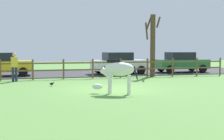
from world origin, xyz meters
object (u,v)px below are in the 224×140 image
at_px(parked_car_yellow, 1,64).
at_px(visitor_near_fence, 14,66).
at_px(crow_on_grass, 52,84).
at_px(parked_car_white, 119,63).
at_px(parked_car_green, 181,62).
at_px(bare_tree, 153,44).
at_px(zebra, 117,72).

height_order(parked_car_yellow, visitor_near_fence, visitor_near_fence).
relative_size(crow_on_grass, parked_car_yellow, 0.05).
xyz_separation_m(crow_on_grass, parked_car_yellow, (-3.03, 5.96, 0.72)).
distance_m(crow_on_grass, parked_car_white, 7.66).
height_order(crow_on_grass, visitor_near_fence, visitor_near_fence).
relative_size(parked_car_white, visitor_near_fence, 2.51).
distance_m(parked_car_green, parked_car_white, 5.08).
relative_size(crow_on_grass, visitor_near_fence, 0.13).
bearing_deg(visitor_near_fence, bare_tree, 6.60).
height_order(zebra, parked_car_yellow, parked_car_yellow).
xyz_separation_m(zebra, parked_car_white, (2.58, 8.94, -0.08)).
relative_size(parked_car_green, visitor_near_fence, 2.44).
bearing_deg(parked_car_white, crow_on_grass, -131.78).
xyz_separation_m(bare_tree, parked_car_yellow, (-9.88, 2.32, -1.35)).
xyz_separation_m(bare_tree, zebra, (-4.34, -6.89, -1.27)).
xyz_separation_m(parked_car_yellow, visitor_near_fence, (1.09, -3.33, 0.06)).
xyz_separation_m(zebra, crow_on_grass, (-2.50, 3.25, -0.80)).
height_order(bare_tree, visitor_near_fence, bare_tree).
height_order(crow_on_grass, parked_car_white, parked_car_white).
relative_size(bare_tree, parked_car_yellow, 1.01).
relative_size(bare_tree, parked_car_white, 1.01).
bearing_deg(crow_on_grass, bare_tree, 28.01).
bearing_deg(crow_on_grass, visitor_near_fence, 126.52).
distance_m(parked_car_yellow, parked_car_green, 13.20).
distance_m(crow_on_grass, parked_car_yellow, 6.72).
xyz_separation_m(bare_tree, parked_car_white, (-1.76, 2.05, -1.35)).
height_order(bare_tree, parked_car_white, bare_tree).
distance_m(zebra, parked_car_yellow, 10.74).
xyz_separation_m(parked_car_yellow, parked_car_white, (8.12, -0.27, 0.00)).
bearing_deg(crow_on_grass, parked_car_yellow, 116.99).
distance_m(zebra, parked_car_white, 9.30).
bearing_deg(parked_car_yellow, parked_car_green, -0.22).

